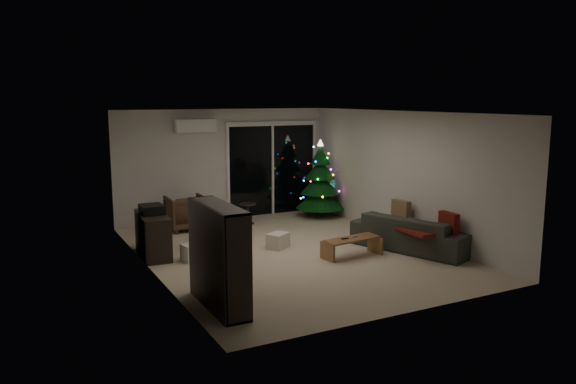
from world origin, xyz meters
The scene contains 18 objects.
room centered at (0.46, 1.49, 1.02)m, with size 6.50×7.51×2.60m.
bookshelf centered at (-2.25, -1.91, 0.69)m, with size 0.35×1.39×1.39m, color black, non-canonical shape.
media_cabinet centered at (-2.25, 0.93, 0.38)m, with size 0.45×1.20×0.75m, color black.
stereo centered at (-2.25, 0.93, 0.83)m, with size 0.38×0.45×0.16m, color black.
armchair centered at (-1.13, 2.59, 0.36)m, with size 0.77×0.80×0.72m, color brown.
ottoman centered at (-1.18, 0.94, 0.21)m, with size 0.47×0.47×0.42m, color silver.
cardboard_box_a centered at (-1.70, 0.33, 0.14)m, with size 0.40×0.30×0.28m, color beige.
cardboard_box_b centered at (-0.07, 0.38, 0.14)m, with size 0.40×0.30×0.28m, color beige.
side_table centered at (0.23, 2.48, 0.23)m, with size 0.37×0.37×0.46m, color black.
floor_lamp centered at (-0.88, 3.34, 0.77)m, with size 0.25×0.25×1.54m, color black.
sofa centered at (2.05, -0.87, 0.32)m, with size 2.20×0.86×0.64m, color #363C34.
sofa_throw centered at (1.95, -0.87, 0.46)m, with size 0.69×1.58×0.05m, color maroon.
cushion_a centered at (2.30, -0.22, 0.58)m, with size 0.13×0.42×0.42m, color #8A7E57.
cushion_b centered at (2.30, -1.52, 0.58)m, with size 0.13×0.42×0.42m, color maroon.
coffee_table centered at (0.82, -0.74, 0.17)m, with size 1.06×0.37×0.34m, color olive, non-canonical shape.
remote_a centered at (0.67, -0.74, 0.34)m, with size 0.13×0.04×0.02m, color black.
remote_b centered at (0.92, -0.69, 0.34)m, with size 0.12×0.04×0.02m, color slate.
christmas_tree centered at (2.03, 2.40, 0.90)m, with size 1.12×1.12×1.81m, color #0C3D14.
Camera 1 is at (-4.56, -8.67, 2.77)m, focal length 35.00 mm.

